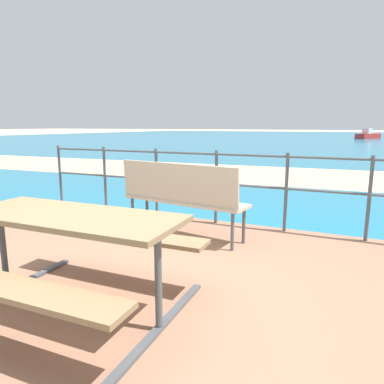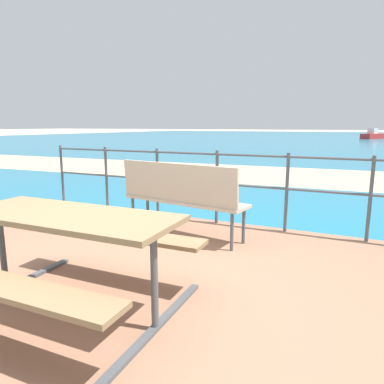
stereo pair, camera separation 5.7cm
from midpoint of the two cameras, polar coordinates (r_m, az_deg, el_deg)
The scene contains 8 objects.
ground_plane at distance 3.14m, azimuth -12.87°, elevation -17.19°, with size 240.00×240.00×0.00m, color beige.
patio_paving at distance 3.13m, azimuth -12.90°, elevation -16.70°, with size 6.40×5.20×0.06m, color #996B51.
sea_water at distance 42.22m, azimuth 22.98°, elevation 7.96°, with size 90.00×90.00×0.01m, color teal.
beach_strip at distance 10.72m, azimuth 15.51°, elevation 2.59°, with size 54.00×4.09×0.01m, color tan.
picnic_table at distance 2.79m, azimuth -18.89°, elevation -7.06°, with size 1.74×1.45×0.76m.
park_bench at distance 4.34m, azimuth -1.49°, elevation -0.19°, with size 1.71×0.66×0.95m.
railing_fence at distance 5.01m, azimuth 4.39°, elevation 2.12°, with size 5.94×0.04×1.05m.
boat_near at distance 43.88m, azimuth 27.46°, elevation 8.15°, with size 2.71×3.83×1.14m.
Camera 2 is at (1.78, -2.15, 1.46)m, focal length 32.83 mm.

